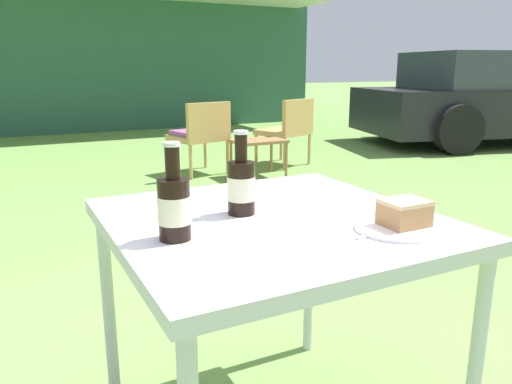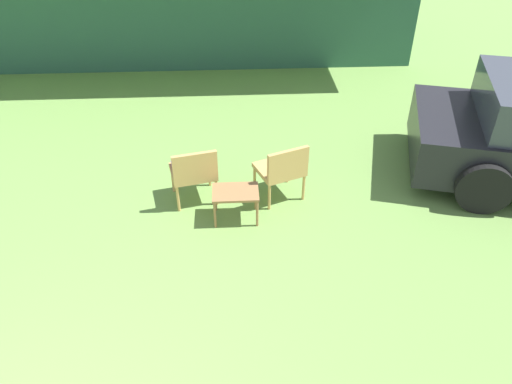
% 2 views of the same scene
% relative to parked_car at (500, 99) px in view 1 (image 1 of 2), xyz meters
% --- Properties ---
extents(cabin_building, '(10.26, 4.28, 2.91)m').
position_rel_parked_car_xyz_m(cabin_building, '(-6.05, 5.61, 0.80)').
color(cabin_building, '#2D5B47').
rests_on(cabin_building, ground_plane).
extents(parked_car, '(4.65, 2.83, 1.36)m').
position_rel_parked_car_xyz_m(parked_car, '(0.00, 0.00, 0.00)').
color(parked_car, black).
rests_on(parked_car, ground_plane).
extents(wicker_chair_cushioned, '(0.64, 0.60, 0.79)m').
position_rel_parked_car_xyz_m(wicker_chair_cushioned, '(-4.99, -0.15, -0.21)').
color(wicker_chair_cushioned, tan).
rests_on(wicker_chair_cushioned, ground_plane).
extents(wicker_chair_plain, '(0.68, 0.65, 0.79)m').
position_rel_parked_car_xyz_m(wicker_chair_plain, '(-3.90, -0.17, -0.21)').
color(wicker_chair_plain, tan).
rests_on(wicker_chair_plain, ground_plane).
extents(garden_side_table, '(0.55, 0.38, 0.40)m').
position_rel_parked_car_xyz_m(garden_side_table, '(-4.48, -0.54, -0.32)').
color(garden_side_table, '#996B42').
rests_on(garden_side_table, ground_plane).
extents(patio_table, '(0.88, 0.88, 0.74)m').
position_rel_parked_car_xyz_m(patio_table, '(-6.26, -4.04, 0.01)').
color(patio_table, silver).
rests_on(patio_table, ground_plane).
extents(cake_on_plate, '(0.21, 0.21, 0.08)m').
position_rel_parked_car_xyz_m(cake_on_plate, '(-6.02, -4.29, 0.11)').
color(cake_on_plate, white).
rests_on(cake_on_plate, patio_table).
extents(cola_bottle_near, '(0.08, 0.08, 0.24)m').
position_rel_parked_car_xyz_m(cola_bottle_near, '(-6.33, -3.97, 0.16)').
color(cola_bottle_near, black).
rests_on(cola_bottle_near, patio_table).
extents(cola_bottle_far, '(0.08, 0.08, 0.24)m').
position_rel_parked_car_xyz_m(cola_bottle_far, '(-6.56, -4.10, 0.16)').
color(cola_bottle_far, black).
rests_on(cola_bottle_far, patio_table).
extents(fork, '(0.16, 0.02, 0.01)m').
position_rel_parked_car_xyz_m(fork, '(-6.09, -4.30, 0.08)').
color(fork, silver).
rests_on(fork, patio_table).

